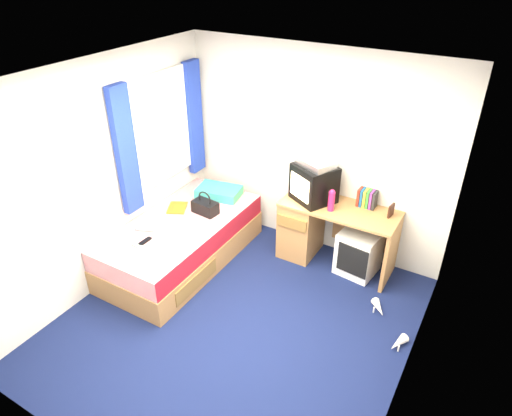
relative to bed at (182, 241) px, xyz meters
The scene contains 20 objects.
ground 1.26m from the bed, 26.86° to the right, with size 3.40×3.40×0.00m, color #0C1438.
room_shell 1.71m from the bed, 26.86° to the right, with size 3.40×3.40×3.40m.
bed is the anchor object (origin of this frame).
pillow 0.79m from the bed, 86.51° to the left, with size 0.53×0.34×0.12m, color #1C64B6.
desk 1.57m from the bed, 34.19° to the left, with size 1.30×0.55×0.75m.
storage_cube 2.04m from the bed, 24.58° to the left, with size 0.41×0.41×0.52m, color white.
crt_tv 1.67m from the bed, 35.45° to the left, with size 0.56×0.55×0.42m.
vcr 1.79m from the bed, 35.52° to the left, with size 0.39×0.28×0.07m, color silver.
book_row 2.17m from the bed, 30.00° to the left, with size 0.20×0.13×0.20m.
picture_frame 2.38m from the bed, 24.82° to the left, with size 0.02×0.12×0.14m, color black.
pink_water_bottle 1.78m from the bed, 26.96° to the left, with size 0.07×0.07×0.22m, color #D41E58.
aerosol_can 1.84m from the bed, 32.60° to the left, with size 0.05×0.05×0.16m, color white.
handbag 0.49m from the bed, 65.29° to the left, with size 0.31×0.20×0.28m.
towel 0.54m from the bed, 50.22° to the right, with size 0.26×0.22×0.09m, color silver.
magazine 0.41m from the bed, 134.72° to the left, with size 0.21×0.28×0.01m, color gold.
water_bottle 0.50m from the bed, 121.64° to the right, with size 0.07×0.07×0.20m, color silver.
colour_swatch_fan 0.67m from the bed, 92.38° to the right, with size 0.22×0.06×0.01m, color gold.
remote_control 0.59m from the bed, 96.95° to the right, with size 0.05×0.16×0.02m, color black.
window_assembly 1.28m from the bed, 142.51° to the left, with size 0.11×1.42×1.40m.
white_heels 2.44m from the bed, ahead, with size 0.48×0.61×0.09m.
Camera 1 is at (1.87, -2.79, 3.30)m, focal length 32.00 mm.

